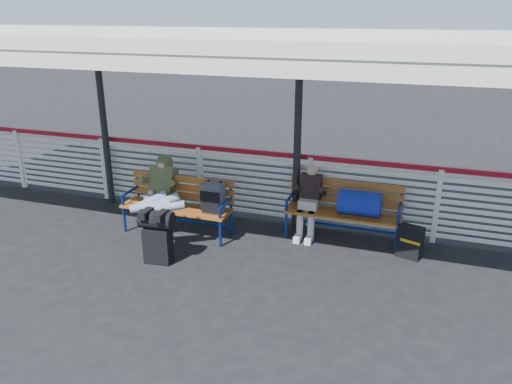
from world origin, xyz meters
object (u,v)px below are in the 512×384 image
at_px(companion_person, 309,200).
at_px(suitcase_side, 410,242).
at_px(traveler_man, 159,198).
at_px(luggage_stack, 157,234).
at_px(bench_left, 190,199).
at_px(bench_right, 353,204).

height_order(companion_person, suitcase_side, companion_person).
bearing_deg(traveler_man, luggage_stack, -63.30).
bearing_deg(companion_person, luggage_stack, -138.25).
bearing_deg(suitcase_side, bench_left, -155.61).
distance_m(bench_right, suitcase_side, 1.02).
distance_m(luggage_stack, bench_right, 3.00).
bearing_deg(suitcase_side, luggage_stack, -139.40).
relative_size(bench_left, traveler_man, 1.10).
xyz_separation_m(luggage_stack, companion_person, (1.82, 1.63, 0.16)).
bearing_deg(traveler_man, suitcase_side, 9.68).
bearing_deg(bench_right, suitcase_side, -18.15).
relative_size(bench_left, bench_right, 1.00).
distance_m(bench_right, companion_person, 0.69).
bearing_deg(bench_right, luggage_stack, -147.14).
relative_size(bench_right, suitcase_side, 3.68).
distance_m(luggage_stack, suitcase_side, 3.68).
xyz_separation_m(bench_left, traveler_man, (-0.36, -0.34, 0.09)).
height_order(traveler_man, suitcase_side, traveler_man).
bearing_deg(traveler_man, bench_right, 18.18).
relative_size(luggage_stack, suitcase_side, 1.63).
xyz_separation_m(luggage_stack, suitcase_side, (3.42, 1.33, -0.19)).
height_order(bench_right, suitcase_side, bench_right).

